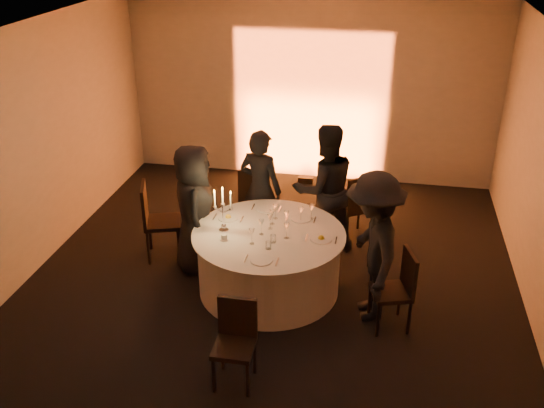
% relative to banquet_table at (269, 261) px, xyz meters
% --- Properties ---
extents(floor, '(7.00, 7.00, 0.00)m').
position_rel_banquet_table_xyz_m(floor, '(0.00, 0.00, -0.38)').
color(floor, black).
rests_on(floor, ground).
extents(ceiling, '(7.00, 7.00, 0.00)m').
position_rel_banquet_table_xyz_m(ceiling, '(0.00, 0.00, 2.62)').
color(ceiling, silver).
rests_on(ceiling, wall_back).
extents(wall_back, '(7.00, 0.00, 7.00)m').
position_rel_banquet_table_xyz_m(wall_back, '(0.00, 3.50, 1.12)').
color(wall_back, beige).
rests_on(wall_back, floor).
extents(wall_front, '(7.00, 0.00, 7.00)m').
position_rel_banquet_table_xyz_m(wall_front, '(0.00, -3.50, 1.12)').
color(wall_front, beige).
rests_on(wall_front, floor).
extents(wall_left, '(0.00, 7.00, 7.00)m').
position_rel_banquet_table_xyz_m(wall_left, '(-3.00, 0.00, 1.12)').
color(wall_left, beige).
rests_on(wall_left, floor).
extents(uplighter_fixture, '(0.25, 0.12, 0.10)m').
position_rel_banquet_table_xyz_m(uplighter_fixture, '(0.00, 3.20, -0.33)').
color(uplighter_fixture, black).
rests_on(uplighter_fixture, floor).
extents(banquet_table, '(1.80, 1.80, 0.77)m').
position_rel_banquet_table_xyz_m(banquet_table, '(0.00, 0.00, 0.00)').
color(banquet_table, black).
rests_on(banquet_table, floor).
extents(chair_left, '(0.57, 0.57, 1.04)m').
position_rel_banquet_table_xyz_m(chair_left, '(-1.59, 0.47, 0.20)').
color(chair_left, black).
rests_on(chair_left, floor).
extents(chair_back_left, '(0.52, 0.52, 0.96)m').
position_rel_banquet_table_xyz_m(chair_back_left, '(-0.45, 1.36, 0.16)').
color(chair_back_left, black).
rests_on(chair_back_left, floor).
extents(chair_back_right, '(0.59, 0.59, 0.99)m').
position_rel_banquet_table_xyz_m(chair_back_right, '(0.94, 1.41, 0.17)').
color(chair_back_right, black).
rests_on(chair_back_right, floor).
extents(chair_right, '(0.50, 0.50, 0.92)m').
position_rel_banquet_table_xyz_m(chair_right, '(1.51, -0.44, 0.13)').
color(chair_right, black).
rests_on(chair_right, floor).
extents(chair_front, '(0.39, 0.39, 0.87)m').
position_rel_banquet_table_xyz_m(chair_front, '(-0.01, -1.58, 0.10)').
color(chair_front, black).
rests_on(chair_front, floor).
extents(guest_left, '(0.75, 0.94, 1.67)m').
position_rel_banquet_table_xyz_m(guest_left, '(-0.99, 0.31, 0.45)').
color(guest_left, black).
rests_on(guest_left, floor).
extents(guest_back_left, '(0.69, 0.55, 1.65)m').
position_rel_banquet_table_xyz_m(guest_back_left, '(-0.32, 1.05, 0.44)').
color(guest_back_left, black).
rests_on(guest_back_left, floor).
extents(guest_back_right, '(1.06, 0.97, 1.77)m').
position_rel_banquet_table_xyz_m(guest_back_right, '(0.53, 1.09, 0.50)').
color(guest_back_right, black).
rests_on(guest_back_right, floor).
extents(guest_right, '(0.88, 1.24, 1.74)m').
position_rel_banquet_table_xyz_m(guest_right, '(1.20, -0.27, 0.48)').
color(guest_right, black).
rests_on(guest_right, floor).
extents(plate_left, '(0.36, 0.24, 0.08)m').
position_rel_banquet_table_xyz_m(plate_left, '(-0.56, 0.27, 0.40)').
color(plate_left, white).
rests_on(plate_left, banquet_table).
extents(plate_back_left, '(0.36, 0.27, 0.01)m').
position_rel_banquet_table_xyz_m(plate_back_left, '(-0.15, 0.62, 0.39)').
color(plate_back_left, white).
rests_on(plate_back_left, banquet_table).
extents(plate_back_right, '(0.35, 0.25, 0.01)m').
position_rel_banquet_table_xyz_m(plate_back_right, '(0.31, 0.42, 0.39)').
color(plate_back_right, white).
rests_on(plate_back_right, banquet_table).
extents(plate_right, '(0.36, 0.25, 0.08)m').
position_rel_banquet_table_xyz_m(plate_right, '(0.62, -0.04, 0.40)').
color(plate_right, white).
rests_on(plate_right, banquet_table).
extents(plate_front, '(0.36, 0.24, 0.01)m').
position_rel_banquet_table_xyz_m(plate_front, '(0.04, -0.61, 0.39)').
color(plate_front, white).
rests_on(plate_front, banquet_table).
extents(coffee_cup, '(0.11, 0.11, 0.07)m').
position_rel_banquet_table_xyz_m(coffee_cup, '(-0.47, -0.24, 0.42)').
color(coffee_cup, white).
rests_on(coffee_cup, banquet_table).
extents(candelabra, '(0.24, 0.12, 0.57)m').
position_rel_banquet_table_xyz_m(candelabra, '(-0.53, -0.05, 0.59)').
color(candelabra, white).
rests_on(candelabra, banquet_table).
extents(wine_glass_a, '(0.07, 0.07, 0.19)m').
position_rel_banquet_table_xyz_m(wine_glass_a, '(-0.08, -0.05, 0.52)').
color(wine_glass_a, silver).
rests_on(wine_glass_a, banquet_table).
extents(wine_glass_b, '(0.07, 0.07, 0.19)m').
position_rel_banquet_table_xyz_m(wine_glass_b, '(0.01, 0.37, 0.52)').
color(wine_glass_b, silver).
rests_on(wine_glass_b, banquet_table).
extents(wine_glass_c, '(0.07, 0.07, 0.19)m').
position_rel_banquet_table_xyz_m(wine_glass_c, '(0.32, 0.36, 0.52)').
color(wine_glass_c, silver).
rests_on(wine_glass_c, banquet_table).
extents(wine_glass_d, '(0.07, 0.07, 0.19)m').
position_rel_banquet_table_xyz_m(wine_glass_d, '(-0.00, 0.23, 0.52)').
color(wine_glass_d, silver).
rests_on(wine_glass_d, banquet_table).
extents(wine_glass_e, '(0.07, 0.07, 0.19)m').
position_rel_banquet_table_xyz_m(wine_glass_e, '(0.44, 0.45, 0.52)').
color(wine_glass_e, silver).
rests_on(wine_glass_e, banquet_table).
extents(wine_glass_f, '(0.07, 0.07, 0.19)m').
position_rel_banquet_table_xyz_m(wine_glass_f, '(-0.01, 0.11, 0.52)').
color(wine_glass_f, silver).
rests_on(wine_glass_f, banquet_table).
extents(wine_glass_g, '(0.07, 0.07, 0.19)m').
position_rel_banquet_table_xyz_m(wine_glass_g, '(0.17, 0.22, 0.52)').
color(wine_glass_g, silver).
rests_on(wine_glass_g, banquet_table).
extents(wine_glass_h, '(0.07, 0.07, 0.19)m').
position_rel_banquet_table_xyz_m(wine_glass_h, '(-0.14, -0.28, 0.52)').
color(wine_glass_h, silver).
rests_on(wine_glass_h, banquet_table).
extents(wine_glass_i, '(0.07, 0.07, 0.19)m').
position_rel_banquet_table_xyz_m(wine_glass_i, '(0.22, -0.08, 0.52)').
color(wine_glass_i, silver).
rests_on(wine_glass_i, banquet_table).
extents(tumbler_a, '(0.07, 0.07, 0.09)m').
position_rel_banquet_table_xyz_m(tumbler_a, '(0.07, -0.35, 0.43)').
color(tumbler_a, silver).
rests_on(tumbler_a, banquet_table).
extents(tumbler_b, '(0.07, 0.07, 0.09)m').
position_rel_banquet_table_xyz_m(tumbler_b, '(0.09, -0.20, 0.43)').
color(tumbler_b, silver).
rests_on(tumbler_b, banquet_table).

